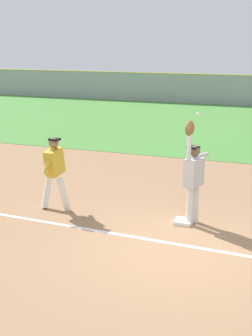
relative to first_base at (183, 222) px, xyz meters
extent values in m
plane|color=#936D4C|center=(0.21, -1.46, -0.04)|extent=(68.79, 68.79, 0.00)
cube|color=white|center=(-4.00, -0.90, -0.04)|extent=(11.99, 0.77, 0.01)
cube|color=white|center=(0.00, 0.00, 0.00)|extent=(0.38, 0.38, 0.08)
cylinder|color=silver|center=(0.21, 0.17, 0.39)|extent=(0.19, 0.19, 0.85)
cylinder|color=silver|center=(0.14, -0.02, 0.39)|extent=(0.19, 0.19, 0.85)
cube|color=#B7B7B7|center=(0.17, 0.07, 1.11)|extent=(0.39, 0.50, 0.60)
sphere|color=brown|center=(0.17, 0.07, 1.56)|extent=(0.29, 0.29, 0.23)
cube|color=black|center=(0.14, 0.08, 1.64)|extent=(0.27, 0.26, 0.05)
cylinder|color=#B7B7B7|center=(0.10, -0.14, 1.72)|extent=(0.11, 0.11, 0.62)
cylinder|color=#B7B7B7|center=(0.25, 0.28, 1.41)|extent=(0.29, 0.61, 0.09)
ellipsoid|color=brown|center=(0.10, -0.14, 2.08)|extent=(0.22, 0.31, 0.32)
cylinder|color=white|center=(-2.73, -0.28, 0.38)|extent=(0.19, 0.45, 0.85)
cylinder|color=white|center=(-3.27, -0.07, 0.38)|extent=(0.19, 0.45, 0.85)
cube|color=gold|center=(-3.00, -0.18, 1.11)|extent=(0.31, 0.55, 0.66)
sphere|color=#8C6647|center=(-3.00, -0.18, 1.56)|extent=(0.25, 0.25, 0.23)
cube|color=black|center=(-2.97, -0.18, 1.64)|extent=(0.24, 0.22, 0.05)
cylinder|color=gold|center=(-2.98, 0.04, 1.19)|extent=(0.13, 0.41, 0.58)
cylinder|color=gold|center=(-3.03, -0.39, 1.19)|extent=(0.13, 0.41, 0.58)
sphere|color=white|center=(0.19, 0.21, 2.32)|extent=(0.07, 0.07, 0.07)
cylinder|color=gray|center=(-11.26, 19.75, 0.83)|extent=(0.08, 0.08, 1.75)
cube|color=black|center=(-6.27, 22.96, 0.53)|extent=(4.45, 2.03, 0.55)
cube|color=#2D333D|center=(-6.27, 22.96, 1.01)|extent=(2.25, 1.81, 0.40)
cylinder|color=black|center=(-4.84, 23.95, 0.26)|extent=(0.61, 0.24, 0.60)
cylinder|color=black|center=(-4.79, 22.05, 0.26)|extent=(0.61, 0.24, 0.60)
cylinder|color=black|center=(-7.74, 23.87, 0.26)|extent=(0.61, 0.24, 0.60)
cylinder|color=black|center=(-7.69, 21.97, 0.26)|extent=(0.61, 0.24, 0.60)
cube|color=#B21E1E|center=(-1.66, 23.12, 0.53)|extent=(4.42, 1.96, 0.55)
cube|color=#2D333D|center=(-1.66, 23.12, 1.01)|extent=(2.22, 1.78, 0.40)
cylinder|color=black|center=(-3.12, 24.05, 0.26)|extent=(0.60, 0.23, 0.60)
cylinder|color=black|center=(-3.10, 22.15, 0.26)|extent=(0.60, 0.23, 0.60)
camera|label=1|loc=(2.27, -9.73, 3.85)|focal=52.28mm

